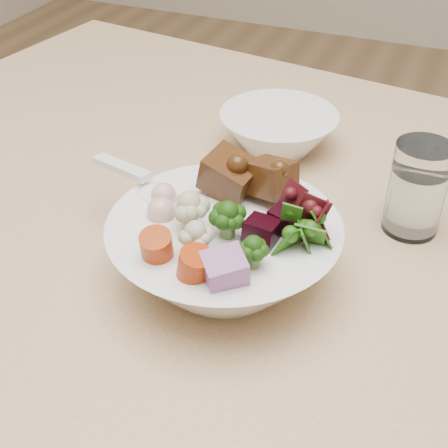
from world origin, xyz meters
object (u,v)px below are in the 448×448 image
object	(u,v)px
side_bowl	(278,132)
food_bowl	(226,247)
water_glass	(416,192)
dining_table	(429,368)

from	to	relation	value
side_bowl	food_bowl	bearing A→B (deg)	-82.21
food_bowl	water_glass	distance (m)	0.23
dining_table	food_bowl	size ratio (longest dim) A/B	7.95
side_bowl	water_glass	bearing A→B (deg)	-30.24
water_glass	side_bowl	size ratio (longest dim) A/B	0.67
dining_table	food_bowl	bearing A→B (deg)	-162.35
food_bowl	side_bowl	distance (m)	0.28
side_bowl	dining_table	bearing A→B (deg)	-43.33
dining_table	food_bowl	distance (m)	0.25
food_bowl	water_glass	world-z (taller)	food_bowl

